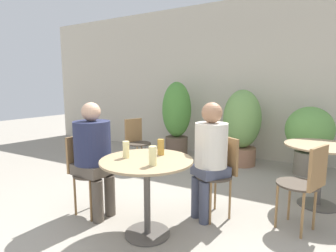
{
  "coord_description": "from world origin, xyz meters",
  "views": [
    {
      "loc": [
        1.17,
        -1.69,
        1.35
      ],
      "look_at": [
        -0.09,
        0.62,
        0.97
      ],
      "focal_mm": 28.0,
      "sensor_mm": 36.0,
      "label": 1
    }
  ],
  "objects_px": {
    "seated_person_0": "(210,150)",
    "bistro_chair_0": "(220,168)",
    "beer_glass_2": "(161,147)",
    "beer_glass_1": "(153,156)",
    "potted_plant_1": "(242,125)",
    "cafe_table_far": "(321,159)",
    "bistro_chair_3": "(307,180)",
    "cafe_table_near": "(147,176)",
    "bistro_chair_1": "(86,166)",
    "bistro_chair_2": "(136,139)",
    "seated_person_1": "(94,150)",
    "beer_glass_0": "(126,150)",
    "potted_plant_0": "(177,117)",
    "potted_plant_2": "(309,134)"
  },
  "relations": [
    {
      "from": "bistro_chair_1",
      "to": "seated_person_1",
      "type": "distance_m",
      "value": 0.24
    },
    {
      "from": "beer_glass_0",
      "to": "beer_glass_2",
      "type": "relative_size",
      "value": 1.01
    },
    {
      "from": "bistro_chair_3",
      "to": "beer_glass_1",
      "type": "height_order",
      "value": "beer_glass_1"
    },
    {
      "from": "bistro_chair_0",
      "to": "potted_plant_1",
      "type": "xyz_separation_m",
      "value": [
        -0.25,
        2.01,
        0.19
      ]
    },
    {
      "from": "bistro_chair_0",
      "to": "beer_glass_1",
      "type": "bearing_deg",
      "value": -77.01
    },
    {
      "from": "bistro_chair_1",
      "to": "bistro_chair_3",
      "type": "relative_size",
      "value": 1.0
    },
    {
      "from": "bistro_chair_1",
      "to": "potted_plant_1",
      "type": "xyz_separation_m",
      "value": [
        1.05,
        2.63,
        0.19
      ]
    },
    {
      "from": "seated_person_1",
      "to": "beer_glass_0",
      "type": "relative_size",
      "value": 7.92
    },
    {
      "from": "cafe_table_near",
      "to": "beer_glass_1",
      "type": "distance_m",
      "value": 0.31
    },
    {
      "from": "bistro_chair_0",
      "to": "bistro_chair_2",
      "type": "distance_m",
      "value": 1.94
    },
    {
      "from": "beer_glass_1",
      "to": "potted_plant_0",
      "type": "height_order",
      "value": "potted_plant_0"
    },
    {
      "from": "cafe_table_far",
      "to": "bistro_chair_3",
      "type": "height_order",
      "value": "bistro_chair_3"
    },
    {
      "from": "beer_glass_2",
      "to": "potted_plant_1",
      "type": "bearing_deg",
      "value": 85.69
    },
    {
      "from": "cafe_table_far",
      "to": "potted_plant_0",
      "type": "distance_m",
      "value": 2.72
    },
    {
      "from": "bistro_chair_0",
      "to": "potted_plant_1",
      "type": "bearing_deg",
      "value": 131.25
    },
    {
      "from": "seated_person_0",
      "to": "bistro_chair_0",
      "type": "bearing_deg",
      "value": 90.0
    },
    {
      "from": "potted_plant_2",
      "to": "bistro_chair_2",
      "type": "bearing_deg",
      "value": -157.39
    },
    {
      "from": "bistro_chair_3",
      "to": "beer_glass_0",
      "type": "xyz_separation_m",
      "value": [
        -1.47,
        -0.77,
        0.28
      ]
    },
    {
      "from": "potted_plant_2",
      "to": "seated_person_0",
      "type": "bearing_deg",
      "value": -112.97
    },
    {
      "from": "bistro_chair_2",
      "to": "beer_glass_2",
      "type": "bearing_deg",
      "value": -115.87
    },
    {
      "from": "beer_glass_2",
      "to": "cafe_table_far",
      "type": "bearing_deg",
      "value": 42.44
    },
    {
      "from": "beer_glass_0",
      "to": "seated_person_1",
      "type": "bearing_deg",
      "value": 169.13
    },
    {
      "from": "beer_glass_2",
      "to": "bistro_chair_1",
      "type": "bearing_deg",
      "value": -171.09
    },
    {
      "from": "bistro_chair_3",
      "to": "beer_glass_2",
      "type": "relative_size",
      "value": 5.57
    },
    {
      "from": "bistro_chair_1",
      "to": "bistro_chair_2",
      "type": "relative_size",
      "value": 1.0
    },
    {
      "from": "seated_person_1",
      "to": "seated_person_0",
      "type": "bearing_deg",
      "value": -59.94
    },
    {
      "from": "beer_glass_2",
      "to": "beer_glass_1",
      "type": "bearing_deg",
      "value": -70.64
    },
    {
      "from": "bistro_chair_0",
      "to": "beer_glass_0",
      "type": "xyz_separation_m",
      "value": [
        -0.66,
        -0.73,
        0.28
      ]
    },
    {
      "from": "seated_person_1",
      "to": "potted_plant_0",
      "type": "distance_m",
      "value": 2.62
    },
    {
      "from": "beer_glass_2",
      "to": "potted_plant_1",
      "type": "distance_m",
      "value": 2.51
    },
    {
      "from": "beer_glass_0",
      "to": "beer_glass_2",
      "type": "height_order",
      "value": "beer_glass_0"
    },
    {
      "from": "cafe_table_near",
      "to": "seated_person_0",
      "type": "xyz_separation_m",
      "value": [
        0.39,
        0.57,
        0.16
      ]
    },
    {
      "from": "beer_glass_1",
      "to": "potted_plant_2",
      "type": "height_order",
      "value": "potted_plant_2"
    },
    {
      "from": "bistro_chair_2",
      "to": "beer_glass_0",
      "type": "xyz_separation_m",
      "value": [
        1.05,
        -1.63,
        0.28
      ]
    },
    {
      "from": "bistro_chair_2",
      "to": "beer_glass_1",
      "type": "bearing_deg",
      "value": -119.43
    },
    {
      "from": "cafe_table_far",
      "to": "potted_plant_1",
      "type": "bearing_deg",
      "value": 133.43
    },
    {
      "from": "seated_person_1",
      "to": "beer_glass_2",
      "type": "distance_m",
      "value": 0.74
    },
    {
      "from": "beer_glass_2",
      "to": "potted_plant_0",
      "type": "height_order",
      "value": "potted_plant_0"
    },
    {
      "from": "bistro_chair_1",
      "to": "beer_glass_1",
      "type": "distance_m",
      "value": 1.04
    },
    {
      "from": "cafe_table_near",
      "to": "potted_plant_0",
      "type": "distance_m",
      "value": 2.85
    },
    {
      "from": "bistro_chair_0",
      "to": "beer_glass_2",
      "type": "height_order",
      "value": "beer_glass_2"
    },
    {
      "from": "beer_glass_1",
      "to": "cafe_table_near",
      "type": "bearing_deg",
      "value": 138.18
    },
    {
      "from": "bistro_chair_0",
      "to": "bistro_chair_3",
      "type": "relative_size",
      "value": 1.0
    },
    {
      "from": "potted_plant_1",
      "to": "bistro_chair_0",
      "type": "bearing_deg",
      "value": -83.01
    },
    {
      "from": "seated_person_1",
      "to": "potted_plant_1",
      "type": "distance_m",
      "value": 2.8
    },
    {
      "from": "seated_person_1",
      "to": "beer_glass_1",
      "type": "height_order",
      "value": "seated_person_1"
    },
    {
      "from": "cafe_table_near",
      "to": "potted_plant_2",
      "type": "xyz_separation_m",
      "value": [
        1.27,
        2.64,
        0.08
      ]
    },
    {
      "from": "cafe_table_near",
      "to": "beer_glass_1",
      "type": "relative_size",
      "value": 5.16
    },
    {
      "from": "bistro_chair_1",
      "to": "seated_person_1",
      "type": "xyz_separation_m",
      "value": [
        0.14,
        -0.01,
        0.19
      ]
    },
    {
      "from": "bistro_chair_0",
      "to": "potted_plant_1",
      "type": "distance_m",
      "value": 2.03
    }
  ]
}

